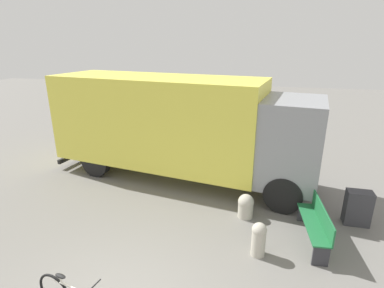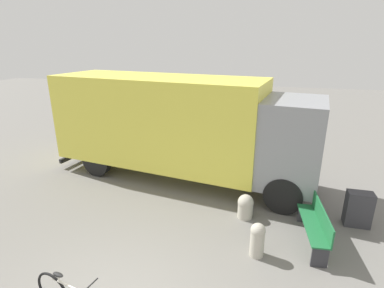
{
  "view_description": "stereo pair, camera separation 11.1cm",
  "coord_description": "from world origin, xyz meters",
  "px_view_note": "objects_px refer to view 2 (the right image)",
  "views": [
    {
      "loc": [
        2.27,
        -3.33,
        4.5
      ],
      "look_at": [
        0.45,
        4.26,
        1.84
      ],
      "focal_mm": 28.0,
      "sensor_mm": 36.0,
      "label": 1
    },
    {
      "loc": [
        2.38,
        -3.3,
        4.5
      ],
      "look_at": [
        0.45,
        4.26,
        1.84
      ],
      "focal_mm": 28.0,
      "sensor_mm": 36.0,
      "label": 2
    }
  ],
  "objects_px": {
    "park_bench": "(316,224)",
    "bollard_near_bench": "(257,239)",
    "utility_box": "(358,209)",
    "bollard_far_bench": "(245,206)",
    "delivery_truck": "(177,124)"
  },
  "relations": [
    {
      "from": "bollard_near_bench",
      "to": "utility_box",
      "type": "distance_m",
      "value": 3.05
    },
    {
      "from": "bollard_near_bench",
      "to": "utility_box",
      "type": "xyz_separation_m",
      "value": [
        2.44,
        1.83,
        0.03
      ]
    },
    {
      "from": "delivery_truck",
      "to": "utility_box",
      "type": "relative_size",
      "value": 9.81
    },
    {
      "from": "park_bench",
      "to": "bollard_far_bench",
      "type": "distance_m",
      "value": 1.81
    },
    {
      "from": "park_bench",
      "to": "bollard_far_bench",
      "type": "relative_size",
      "value": 2.73
    },
    {
      "from": "utility_box",
      "to": "bollard_near_bench",
      "type": "bearing_deg",
      "value": -143.15
    },
    {
      "from": "delivery_truck",
      "to": "bollard_near_bench",
      "type": "xyz_separation_m",
      "value": [
        2.89,
        -3.56,
        -1.48
      ]
    },
    {
      "from": "bollard_far_bench",
      "to": "park_bench",
      "type": "bearing_deg",
      "value": -22.15
    },
    {
      "from": "delivery_truck",
      "to": "bollard_far_bench",
      "type": "relative_size",
      "value": 13.71
    },
    {
      "from": "bollard_near_bench",
      "to": "park_bench",
      "type": "bearing_deg",
      "value": 31.77
    },
    {
      "from": "park_bench",
      "to": "bollard_near_bench",
      "type": "height_order",
      "value": "park_bench"
    },
    {
      "from": "delivery_truck",
      "to": "park_bench",
      "type": "distance_m",
      "value": 5.2
    },
    {
      "from": "delivery_truck",
      "to": "park_bench",
      "type": "relative_size",
      "value": 5.02
    },
    {
      "from": "bollard_near_bench",
      "to": "bollard_far_bench",
      "type": "bearing_deg",
      "value": 104.28
    },
    {
      "from": "park_bench",
      "to": "bollard_far_bench",
      "type": "height_order",
      "value": "park_bench"
    }
  ]
}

